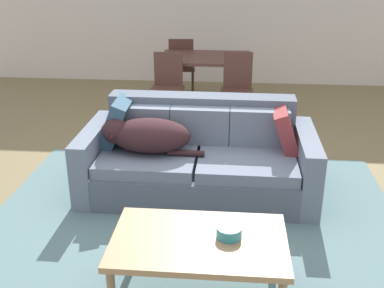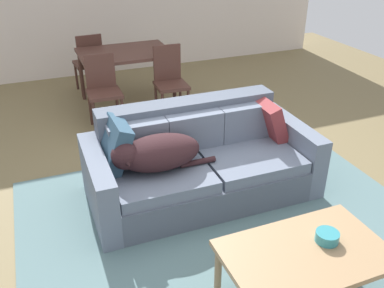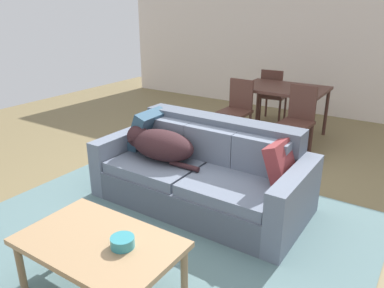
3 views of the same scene
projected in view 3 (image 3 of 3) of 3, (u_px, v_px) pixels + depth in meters
ground_plane at (192, 200)px, 3.86m from camera, size 10.00×10.00×0.00m
back_partition at (317, 37)px, 6.52m from camera, size 8.00×0.12×2.70m
area_rug at (157, 237)px, 3.24m from camera, size 3.40×3.08×0.01m
couch at (204, 173)px, 3.74m from camera, size 2.08×1.02×0.81m
dog_on_left_cushion at (159, 144)px, 3.78m from camera, size 0.90×0.40×0.31m
throw_pillow_by_left_arm at (147, 130)px, 4.08m from camera, size 0.29×0.44×0.45m
throw_pillow_by_right_arm at (282, 163)px, 3.29m from camera, size 0.25×0.39×0.40m
coffee_table at (99, 247)px, 2.47m from camera, size 1.07×0.67×0.45m
bowl_on_coffee_table at (123, 242)px, 2.37m from camera, size 0.15×0.15×0.07m
dining_table at (283, 92)px, 5.52m from camera, size 1.21×0.88×0.75m
dining_chair_near_left at (237, 108)px, 5.32m from camera, size 0.41×0.41×0.90m
dining_chair_near_right at (298, 117)px, 4.92m from camera, size 0.42×0.42×0.91m
dining_chair_far_left at (273, 93)px, 6.27m from camera, size 0.43×0.43×0.89m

